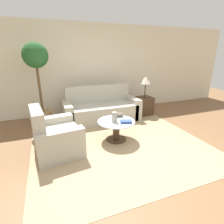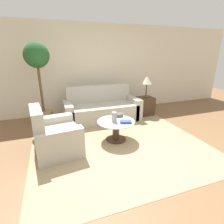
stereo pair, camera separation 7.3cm
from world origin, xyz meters
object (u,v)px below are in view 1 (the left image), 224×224
at_px(sofa_main, 101,109).
at_px(coffee_table, 116,128).
at_px(armchair, 54,138).
at_px(book_stack, 126,122).
at_px(bowl, 119,115).
at_px(table_lamp, 146,81).
at_px(vase, 114,117).
at_px(potted_plant, 38,73).

xyz_separation_m(sofa_main, coffee_table, (-0.07, -1.30, -0.02)).
height_order(armchair, book_stack, armchair).
bearing_deg(book_stack, sofa_main, 112.44).
bearing_deg(bowl, table_lamp, 38.30).
relative_size(armchair, book_stack, 4.00).
xyz_separation_m(bowl, book_stack, (-0.01, -0.41, -0.01)).
distance_m(coffee_table, vase, 0.27).
height_order(table_lamp, potted_plant, potted_plant).
bearing_deg(bowl, sofa_main, 94.98).
height_order(sofa_main, potted_plant, potted_plant).
distance_m(sofa_main, table_lamp, 1.53).
distance_m(vase, bowl, 0.36).
bearing_deg(sofa_main, book_stack, -86.69).
bearing_deg(potted_plant, sofa_main, -4.92).
bearing_deg(bowl, potted_plant, 143.63).
bearing_deg(table_lamp, sofa_main, 177.53).
bearing_deg(coffee_table, table_lamp, 41.34).
relative_size(sofa_main, bowl, 10.60).
relative_size(sofa_main, table_lamp, 3.33).
bearing_deg(potted_plant, table_lamp, -3.77).
xyz_separation_m(sofa_main, vase, (-0.12, -1.33, 0.24)).
xyz_separation_m(sofa_main, book_stack, (0.08, -1.45, 0.16)).
height_order(armchair, coffee_table, armchair).
distance_m(coffee_table, potted_plant, 2.29).
relative_size(coffee_table, bowl, 4.10).
relative_size(potted_plant, book_stack, 7.72).
height_order(potted_plant, vase, potted_plant).
bearing_deg(bowl, coffee_table, -122.22).
distance_m(armchair, coffee_table, 1.26).
bearing_deg(vase, table_lamp, 41.00).
height_order(vase, bowl, vase).
bearing_deg(coffee_table, sofa_main, 87.01).
relative_size(coffee_table, vase, 3.72).
xyz_separation_m(coffee_table, bowl, (0.16, 0.25, 0.19)).
distance_m(sofa_main, bowl, 1.07).
distance_m(armchair, bowl, 1.46).
height_order(sofa_main, book_stack, sofa_main).
relative_size(armchair, bowl, 5.45).
distance_m(potted_plant, book_stack, 2.41).
bearing_deg(potted_plant, vase, -46.58).
bearing_deg(vase, sofa_main, 84.75).
xyz_separation_m(sofa_main, armchair, (-1.33, -1.35, -0.00)).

